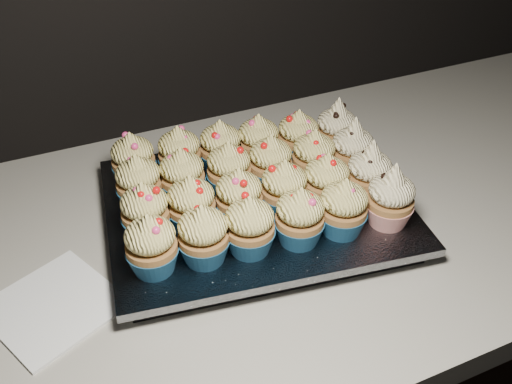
% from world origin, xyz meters
% --- Properties ---
extents(worktop, '(2.44, 0.64, 0.04)m').
position_xyz_m(worktop, '(0.00, 1.70, 0.88)').
color(worktop, beige).
rests_on(worktop, cabinet).
extents(napkin, '(0.18, 0.18, 0.00)m').
position_xyz_m(napkin, '(-0.11, 1.64, 0.90)').
color(napkin, white).
rests_on(napkin, worktop).
extents(baking_tray, '(0.42, 0.34, 0.02)m').
position_xyz_m(baking_tray, '(0.18, 1.70, 0.91)').
color(baking_tray, black).
rests_on(baking_tray, worktop).
extents(foil_lining, '(0.45, 0.38, 0.01)m').
position_xyz_m(foil_lining, '(0.18, 1.70, 0.93)').
color(foil_lining, silver).
rests_on(foil_lining, baking_tray).
extents(cupcake_0, '(0.06, 0.06, 0.08)m').
position_xyz_m(cupcake_0, '(0.01, 1.62, 0.97)').
color(cupcake_0, '#1B5783').
rests_on(cupcake_0, foil_lining).
extents(cupcake_1, '(0.06, 0.06, 0.08)m').
position_xyz_m(cupcake_1, '(0.07, 1.62, 0.97)').
color(cupcake_1, '#1B5783').
rests_on(cupcake_1, foil_lining).
extents(cupcake_2, '(0.06, 0.06, 0.08)m').
position_xyz_m(cupcake_2, '(0.13, 1.61, 0.97)').
color(cupcake_2, '#1B5783').
rests_on(cupcake_2, foil_lining).
extents(cupcake_3, '(0.06, 0.06, 0.08)m').
position_xyz_m(cupcake_3, '(0.20, 1.60, 0.97)').
color(cupcake_3, '#1B5783').
rests_on(cupcake_3, foil_lining).
extents(cupcake_4, '(0.06, 0.06, 0.08)m').
position_xyz_m(cupcake_4, '(0.25, 1.59, 0.97)').
color(cupcake_4, '#1B5783').
rests_on(cupcake_4, foil_lining).
extents(cupcake_5, '(0.06, 0.06, 0.10)m').
position_xyz_m(cupcake_5, '(0.32, 1.58, 0.97)').
color(cupcake_5, red).
rests_on(cupcake_5, foil_lining).
extents(cupcake_6, '(0.06, 0.06, 0.08)m').
position_xyz_m(cupcake_6, '(0.02, 1.69, 0.97)').
color(cupcake_6, '#1B5783').
rests_on(cupcake_6, foil_lining).
extents(cupcake_7, '(0.06, 0.06, 0.08)m').
position_xyz_m(cupcake_7, '(0.08, 1.68, 0.97)').
color(cupcake_7, '#1B5783').
rests_on(cupcake_7, foil_lining).
extents(cupcake_8, '(0.06, 0.06, 0.08)m').
position_xyz_m(cupcake_8, '(0.14, 1.67, 0.97)').
color(cupcake_8, '#1B5783').
rests_on(cupcake_8, foil_lining).
extents(cupcake_9, '(0.06, 0.06, 0.08)m').
position_xyz_m(cupcake_9, '(0.20, 1.66, 0.97)').
color(cupcake_9, '#1B5783').
rests_on(cupcake_9, foil_lining).
extents(cupcake_10, '(0.06, 0.06, 0.08)m').
position_xyz_m(cupcake_10, '(0.26, 1.65, 0.97)').
color(cupcake_10, '#1B5783').
rests_on(cupcake_10, foil_lining).
extents(cupcake_11, '(0.06, 0.06, 0.10)m').
position_xyz_m(cupcake_11, '(0.33, 1.64, 0.97)').
color(cupcake_11, red).
rests_on(cupcake_11, foil_lining).
extents(cupcake_12, '(0.06, 0.06, 0.08)m').
position_xyz_m(cupcake_12, '(0.03, 1.75, 0.97)').
color(cupcake_12, '#1B5783').
rests_on(cupcake_12, foil_lining).
extents(cupcake_13, '(0.06, 0.06, 0.08)m').
position_xyz_m(cupcake_13, '(0.09, 1.74, 0.97)').
color(cupcake_13, '#1B5783').
rests_on(cupcake_13, foil_lining).
extents(cupcake_14, '(0.06, 0.06, 0.08)m').
position_xyz_m(cupcake_14, '(0.15, 1.73, 0.97)').
color(cupcake_14, '#1B5783').
rests_on(cupcake_14, foil_lining).
extents(cupcake_15, '(0.06, 0.06, 0.08)m').
position_xyz_m(cupcake_15, '(0.21, 1.72, 0.97)').
color(cupcake_15, '#1B5783').
rests_on(cupcake_15, foil_lining).
extents(cupcake_16, '(0.06, 0.06, 0.08)m').
position_xyz_m(cupcake_16, '(0.28, 1.71, 0.97)').
color(cupcake_16, '#1B5783').
rests_on(cupcake_16, foil_lining).
extents(cupcake_17, '(0.06, 0.06, 0.10)m').
position_xyz_m(cupcake_17, '(0.34, 1.70, 0.97)').
color(cupcake_17, red).
rests_on(cupcake_17, foil_lining).
extents(cupcake_18, '(0.06, 0.06, 0.08)m').
position_xyz_m(cupcake_18, '(0.04, 1.81, 0.97)').
color(cupcake_18, '#1B5783').
rests_on(cupcake_18, foil_lining).
extents(cupcake_19, '(0.06, 0.06, 0.08)m').
position_xyz_m(cupcake_19, '(0.10, 1.80, 0.97)').
color(cupcake_19, '#1B5783').
rests_on(cupcake_19, foil_lining).
extents(cupcake_20, '(0.06, 0.06, 0.08)m').
position_xyz_m(cupcake_20, '(0.17, 1.79, 0.97)').
color(cupcake_20, '#1B5783').
rests_on(cupcake_20, foil_lining).
extents(cupcake_21, '(0.06, 0.06, 0.08)m').
position_xyz_m(cupcake_21, '(0.22, 1.78, 0.97)').
color(cupcake_21, '#1B5783').
rests_on(cupcake_21, foil_lining).
extents(cupcake_22, '(0.06, 0.06, 0.08)m').
position_xyz_m(cupcake_22, '(0.28, 1.77, 0.97)').
color(cupcake_22, '#1B5783').
rests_on(cupcake_22, foil_lining).
extents(cupcake_23, '(0.06, 0.06, 0.10)m').
position_xyz_m(cupcake_23, '(0.35, 1.76, 0.97)').
color(cupcake_23, red).
rests_on(cupcake_23, foil_lining).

